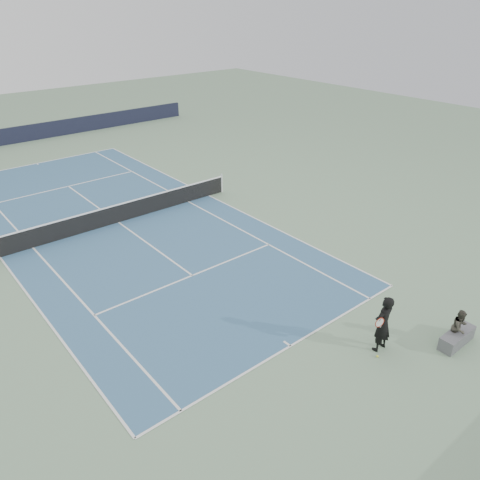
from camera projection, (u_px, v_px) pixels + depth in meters
ground at (119, 223)px, 22.93m from camera, size 80.00×80.00×0.00m
court_surface at (119, 222)px, 22.93m from camera, size 10.97×23.77×0.01m
tennis_net at (117, 213)px, 22.70m from camera, size 12.90×0.10×1.07m
windscreen_far at (8, 136)px, 34.89m from camera, size 30.00×0.25×1.20m
tennis_player at (383, 324)px, 14.26m from camera, size 0.82×0.52×1.93m
tennis_ball at (377, 356)px, 14.34m from camera, size 0.07×0.07×0.07m
spectator_bench at (458, 332)px, 14.70m from camera, size 1.50×0.65×1.27m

